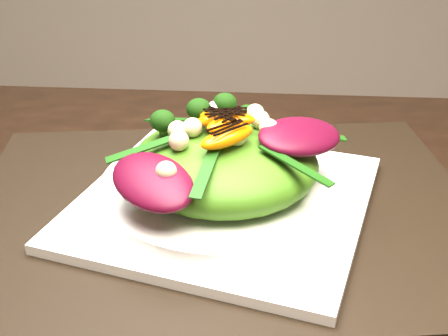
# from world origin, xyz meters

# --- Properties ---
(dining_table) EXTENTS (1.60, 0.90, 0.75)m
(dining_table) POSITION_xyz_m (0.00, 0.00, 0.73)
(dining_table) COLOR black
(dining_table) RESTS_ON floor
(placemat) EXTENTS (0.59, 0.48, 0.00)m
(placemat) POSITION_xyz_m (0.03, 0.10, 0.75)
(placemat) COLOR black
(placemat) RESTS_ON dining_table
(plate_base) EXTENTS (0.35, 0.35, 0.01)m
(plate_base) POSITION_xyz_m (0.03, 0.10, 0.76)
(plate_base) COLOR white
(plate_base) RESTS_ON placemat
(salad_bowl) EXTENTS (0.34, 0.34, 0.02)m
(salad_bowl) POSITION_xyz_m (0.03, 0.10, 0.77)
(salad_bowl) COLOR white
(salad_bowl) RESTS_ON plate_base
(lettuce_mound) EXTENTS (0.24, 0.24, 0.07)m
(lettuce_mound) POSITION_xyz_m (0.03, 0.10, 0.81)
(lettuce_mound) COLOR #437515
(lettuce_mound) RESTS_ON salad_bowl
(radicchio_leaf) EXTENTS (0.12, 0.11, 0.02)m
(radicchio_leaf) POSITION_xyz_m (0.11, 0.11, 0.84)
(radicchio_leaf) COLOR #420718
(radicchio_leaf) RESTS_ON lettuce_mound
(orange_segment) EXTENTS (0.06, 0.04, 0.02)m
(orange_segment) POSITION_xyz_m (0.01, 0.13, 0.84)
(orange_segment) COLOR #FF6704
(orange_segment) RESTS_ON lettuce_mound
(broccoli_floret) EXTENTS (0.04, 0.04, 0.04)m
(broccoli_floret) POSITION_xyz_m (-0.02, 0.12, 0.85)
(broccoli_floret) COLOR black
(broccoli_floret) RESTS_ON lettuce_mound
(macadamia_nut) EXTENTS (0.03, 0.03, 0.02)m
(macadamia_nut) POSITION_xyz_m (0.05, 0.06, 0.84)
(macadamia_nut) COLOR beige
(macadamia_nut) RESTS_ON lettuce_mound
(balsamic_drizzle) EXTENTS (0.05, 0.01, 0.00)m
(balsamic_drizzle) POSITION_xyz_m (0.01, 0.13, 0.85)
(balsamic_drizzle) COLOR black
(balsamic_drizzle) RESTS_ON orange_segment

